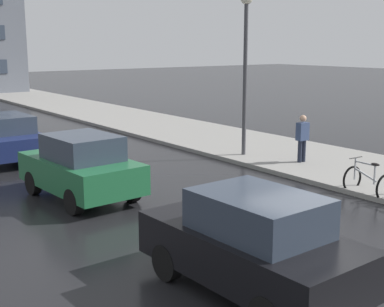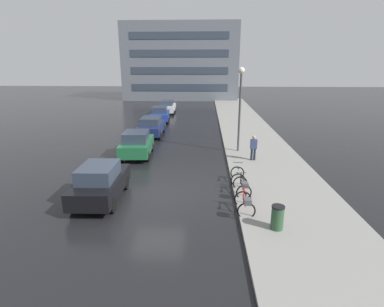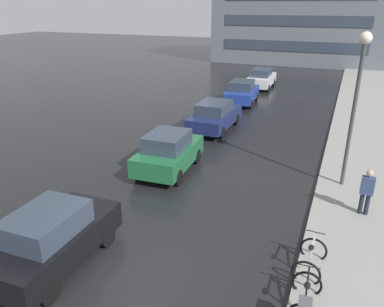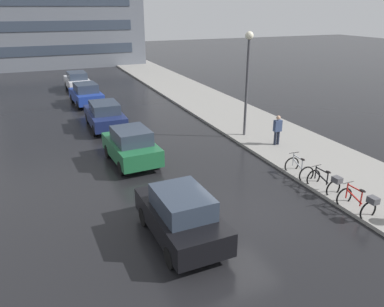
% 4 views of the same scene
% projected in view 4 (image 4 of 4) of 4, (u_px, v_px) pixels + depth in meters
% --- Properties ---
extents(ground_plane, '(140.00, 140.00, 0.00)m').
position_uv_depth(ground_plane, '(240.00, 215.00, 13.28)').
color(ground_plane, black).
extents(sidewalk_kerb, '(4.80, 60.00, 0.14)m').
position_uv_depth(sidewalk_kerb, '(244.00, 121.00, 23.99)').
color(sidewalk_kerb, gray).
rests_on(sidewalk_kerb, ground).
extents(bicycle_nearest, '(0.76, 1.42, 1.01)m').
position_uv_depth(bicycle_nearest, '(359.00, 202.00, 13.12)').
color(bicycle_nearest, black).
rests_on(bicycle_nearest, ground).
extents(bicycle_second, '(0.77, 1.42, 0.95)m').
position_uv_depth(bicycle_second, '(326.00, 182.00, 14.70)').
color(bicycle_second, black).
rests_on(bicycle_second, ground).
extents(bicycle_third, '(0.80, 1.18, 0.99)m').
position_uv_depth(bicycle_third, '(299.00, 169.00, 16.08)').
color(bicycle_third, black).
rests_on(bicycle_third, ground).
extents(car_black, '(1.92, 3.95, 1.70)m').
position_uv_depth(car_black, '(181.00, 215.00, 11.64)').
color(car_black, black).
rests_on(car_black, ground).
extents(car_green, '(2.07, 3.82, 1.71)m').
position_uv_depth(car_green, '(131.00, 146.00, 17.42)').
color(car_green, '#1E6038').
rests_on(car_green, ground).
extents(car_navy, '(1.91, 4.28, 1.60)m').
position_uv_depth(car_navy, '(105.00, 115.00, 22.55)').
color(car_navy, navy).
rests_on(car_navy, ground).
extents(car_blue, '(2.12, 3.95, 1.63)m').
position_uv_depth(car_blue, '(86.00, 94.00, 27.84)').
color(car_blue, navy).
rests_on(car_blue, ground).
extents(car_white, '(1.90, 4.17, 1.61)m').
position_uv_depth(car_white, '(77.00, 81.00, 32.72)').
color(car_white, silver).
rests_on(car_white, ground).
extents(pedestrian, '(0.41, 0.25, 1.71)m').
position_uv_depth(pedestrian, '(277.00, 130.00, 19.36)').
color(pedestrian, '#1E2333').
rests_on(pedestrian, ground).
extents(streetlamp, '(0.43, 0.43, 5.73)m').
position_uv_depth(streetlamp, '(248.00, 67.00, 19.80)').
color(streetlamp, '#424247').
rests_on(streetlamp, ground).
extents(building_facade_main, '(18.97, 9.96, 12.35)m').
position_uv_depth(building_facade_main, '(58.00, 13.00, 45.92)').
color(building_facade_main, slate).
rests_on(building_facade_main, ground).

